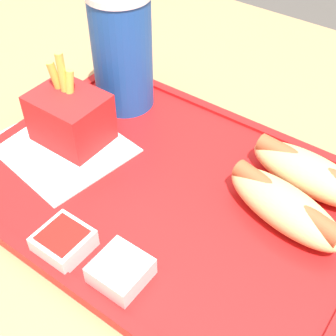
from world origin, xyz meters
TOP-DOWN VIEW (x-y plane):
  - food_tray at (-0.05, -0.01)m, footprint 0.43×0.30m
  - paper_napkin at (-0.19, -0.03)m, footprint 0.16×0.15m
  - soda_cup at (-0.19, 0.09)m, footprint 0.08×0.08m
  - hot_dog_far at (0.07, 0.08)m, footprint 0.14×0.06m
  - hot_dog_near at (0.07, 0.03)m, footprint 0.14×0.08m
  - fries_carton at (-0.19, -0.01)m, footprint 0.08×0.07m
  - sauce_cup_mayo at (-0.02, -0.12)m, footprint 0.05×0.05m
  - sauce_cup_ketchup at (-0.08, -0.13)m, footprint 0.05×0.05m

SIDE VIEW (x-z plane):
  - food_tray at x=-0.05m, z-range 0.74..0.75m
  - paper_napkin at x=-0.19m, z-range 0.75..0.75m
  - sauce_cup_mayo at x=-0.02m, z-range 0.75..0.77m
  - sauce_cup_ketchup at x=-0.08m, z-range 0.75..0.77m
  - hot_dog_near at x=0.07m, z-range 0.75..0.79m
  - hot_dog_far at x=0.07m, z-range 0.75..0.79m
  - fries_carton at x=-0.19m, z-range 0.72..0.83m
  - soda_cup at x=-0.19m, z-range 0.73..0.92m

